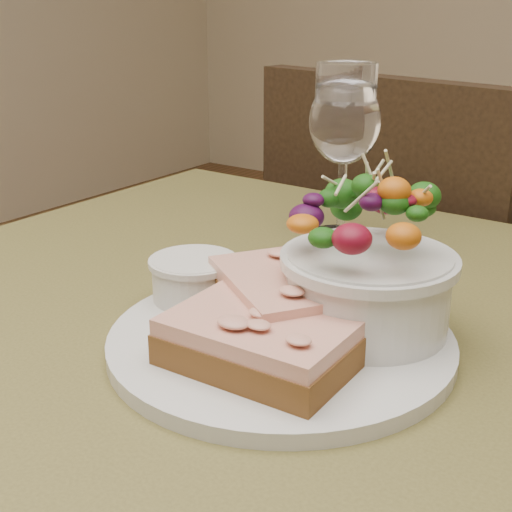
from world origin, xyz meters
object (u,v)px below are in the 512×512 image
Objects in this scene: chair_far at (419,413)px; wine_glass at (345,127)px; dinner_plate at (281,341)px; cafe_table at (256,434)px; ramekin at (194,277)px; salad_bowl at (369,256)px; sandwich_front at (262,339)px; sandwich_back at (287,295)px.

wine_glass is (0.04, -0.41, 0.58)m from chair_far.
dinner_plate is at bearing 111.87° from chair_far.
ramekin reaches higher than cafe_table.
ramekin is 0.15m from salad_bowl.
wine_glass is (0.01, 0.24, 0.09)m from ramekin.
chair_far is at bearing 98.67° from cafe_table.
sandwich_front is 0.75× the size of wine_glass.
ramekin reaches higher than sandwich_front.
chair_far is 0.82m from sandwich_back.
sandwich_front is at bearing -70.69° from wine_glass.
sandwich_back reaches higher than dinner_plate.
sandwich_front is (0.05, -0.06, 0.13)m from cafe_table.
salad_bowl is at bearing 44.51° from dinner_plate.
salad_bowl is at bearing 19.42° from cafe_table.
sandwich_front is at bearing -110.95° from salad_bowl.
wine_glass reaches higher than dinner_plate.
salad_bowl reaches higher than dinner_plate.
sandwich_front is 0.33m from wine_glass.
sandwich_front is 0.86× the size of sandwich_back.
ramekin is at bearing 103.68° from chair_far.
wine_glass is at bearing 88.77° from ramekin.
chair_far reaches higher than dinner_plate.
cafe_table is 0.74m from chair_far.
sandwich_back is at bearing 111.66° from chair_far.
wine_glass is (-0.11, 0.30, 0.09)m from sandwich_front.
cafe_table is at bearing 126.96° from sandwich_front.
chair_far is 5.14× the size of wine_glass.
sandwich_back is 2.20× the size of ramekin.
dinner_plate is 0.30m from wine_glass.
sandwich_back reaches higher than ramekin.
chair_far is 5.88× the size of sandwich_back.
sandwich_back is (-0.01, 0.02, 0.03)m from dinner_plate.
sandwich_front is 0.06m from sandwich_back.
sandwich_back is at bearing -151.64° from salad_bowl.
salad_bowl is (0.05, 0.05, 0.07)m from dinner_plate.
sandwich_back is at bearing 108.99° from dinner_plate.
dinner_plate is (0.13, -0.66, 0.46)m from chair_far.
sandwich_front reaches higher than dinner_plate.
ramekin is at bearing -167.10° from salad_bowl.
chair_far reaches higher than salad_bowl.
sandwich_back is at bearing -70.24° from wine_glass.
cafe_table is 3.04× the size of dinner_plate.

